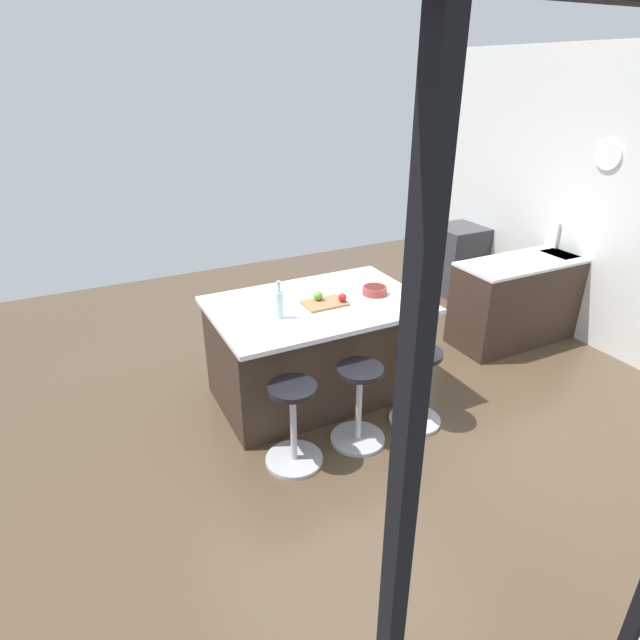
% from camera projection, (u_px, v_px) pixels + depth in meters
% --- Properties ---
extents(ground_plane, '(7.75, 7.75, 0.00)m').
position_uv_depth(ground_plane, '(339.00, 397.00, 4.83)').
color(ground_plane, brown).
extents(interior_partition_left, '(0.15, 5.57, 2.97)m').
position_uv_depth(interior_partition_left, '(597.00, 202.00, 5.40)').
color(interior_partition_left, silver).
rests_on(interior_partition_left, ground_plane).
extents(sink_cabinet, '(2.13, 0.60, 1.19)m').
position_uv_depth(sink_cabinet, '(541.00, 295.00, 5.83)').
color(sink_cabinet, '#38281E').
rests_on(sink_cabinet, ground_plane).
extents(oven_range, '(0.60, 0.61, 0.88)m').
position_uv_depth(oven_range, '(457.00, 259.00, 6.98)').
color(oven_range, '#38383D').
rests_on(oven_range, ground_plane).
extents(kitchen_island, '(1.79, 1.20, 0.93)m').
position_uv_depth(kitchen_island, '(315.00, 348.00, 4.70)').
color(kitchen_island, '#38281E').
rests_on(kitchen_island, ground_plane).
extents(stool_by_window, '(0.44, 0.44, 0.68)m').
position_uv_depth(stool_by_window, '(417.00, 390.00, 4.36)').
color(stool_by_window, '#B7B7BC').
rests_on(stool_by_window, ground_plane).
extents(stool_middle, '(0.44, 0.44, 0.68)m').
position_uv_depth(stool_middle, '(359.00, 407.00, 4.13)').
color(stool_middle, '#B7B7BC').
rests_on(stool_middle, ground_plane).
extents(stool_near_camera, '(0.44, 0.44, 0.68)m').
position_uv_depth(stool_near_camera, '(293.00, 427.00, 3.91)').
color(stool_near_camera, '#B7B7BC').
rests_on(stool_near_camera, ground_plane).
extents(cutting_board, '(0.36, 0.24, 0.02)m').
position_uv_depth(cutting_board, '(325.00, 303.00, 4.43)').
color(cutting_board, olive).
rests_on(cutting_board, kitchen_island).
extents(apple_red, '(0.07, 0.07, 0.07)m').
position_uv_depth(apple_red, '(342.00, 297.00, 4.42)').
color(apple_red, red).
rests_on(apple_red, cutting_board).
extents(apple_green, '(0.08, 0.08, 0.08)m').
position_uv_depth(apple_green, '(318.00, 296.00, 4.45)').
color(apple_green, '#609E2D').
rests_on(apple_green, cutting_board).
extents(water_bottle, '(0.06, 0.06, 0.31)m').
position_uv_depth(water_bottle, '(279.00, 304.00, 4.14)').
color(water_bottle, silver).
rests_on(water_bottle, kitchen_island).
extents(fruit_bowl, '(0.22, 0.22, 0.07)m').
position_uv_depth(fruit_bowl, '(375.00, 290.00, 4.62)').
color(fruit_bowl, '#993833').
rests_on(fruit_bowl, kitchen_island).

